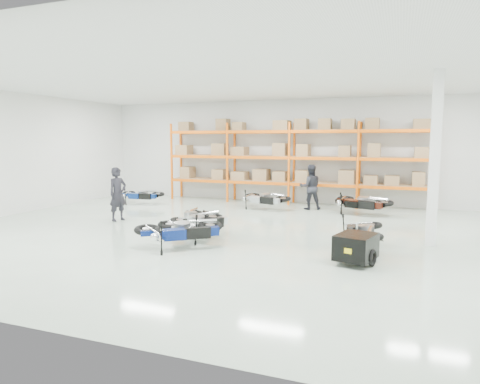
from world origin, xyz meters
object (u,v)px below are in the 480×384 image
at_px(moto_silver_left, 198,219).
at_px(moto_back_b, 264,195).
at_px(moto_blue_centre, 181,226).
at_px(moto_back_d, 361,199).
at_px(moto_back_a, 141,192).
at_px(moto_black_far_left, 193,214).
at_px(trailer, 356,247).
at_px(moto_back_c, 360,200).
at_px(person_left, 118,194).
at_px(person_back, 310,187).
at_px(moto_touring_right, 362,227).

relative_size(moto_silver_left, moto_back_b, 1.03).
xyz_separation_m(moto_blue_centre, moto_back_d, (3.84, 6.82, -0.01)).
height_order(moto_blue_centre, moto_back_a, moto_blue_centre).
relative_size(moto_silver_left, moto_black_far_left, 1.17).
xyz_separation_m(trailer, moto_back_d, (-0.46, 6.67, 0.20)).
bearing_deg(moto_back_c, moto_silver_left, 161.59).
xyz_separation_m(moto_black_far_left, person_left, (-3.11, 0.48, 0.42)).
bearing_deg(moto_silver_left, moto_black_far_left, -35.38).
relative_size(moto_black_far_left, person_back, 0.91).
relative_size(moto_blue_centre, moto_back_b, 1.06).
bearing_deg(moto_silver_left, moto_blue_centre, 115.69).
bearing_deg(moto_blue_centre, moto_back_d, -66.49).
relative_size(moto_black_far_left, trailer, 0.98).
relative_size(trailer, moto_back_c, 0.92).
bearing_deg(moto_back_a, person_back, -84.62).
height_order(moto_silver_left, trailer, moto_silver_left).
xyz_separation_m(moto_silver_left, moto_back_a, (-5.20, 5.04, -0.07)).
xyz_separation_m(moto_blue_centre, moto_back_c, (3.80, 6.74, -0.05)).
bearing_deg(moto_black_far_left, moto_back_c, -143.12).
bearing_deg(moto_back_a, moto_touring_right, -118.96).
distance_m(moto_back_c, moto_back_d, 0.10).
bearing_deg(person_left, moto_back_c, -43.47).
bearing_deg(person_back, person_left, 18.74).
xyz_separation_m(moto_black_far_left, moto_back_d, (4.58, 4.65, 0.09)).
distance_m(trailer, moto_back_b, 7.75).
height_order(moto_touring_right, person_left, person_left).
distance_m(moto_blue_centre, moto_silver_left, 1.11).
bearing_deg(moto_silver_left, trailer, -170.03).
bearing_deg(moto_back_b, moto_silver_left, -162.24).
relative_size(moto_back_a, moto_back_b, 0.92).
relative_size(moto_back_b, person_left, 1.01).
distance_m(moto_back_b, moto_back_d, 3.73).
bearing_deg(person_back, moto_back_c, 141.80).
bearing_deg(moto_back_b, person_back, -48.66).
bearing_deg(moto_black_far_left, person_left, -17.12).
height_order(moto_blue_centre, moto_touring_right, moto_blue_centre).
relative_size(moto_black_far_left, moto_touring_right, 0.92).
xyz_separation_m(moto_back_a, person_back, (7.09, 1.20, 0.38)).
bearing_deg(moto_blue_centre, trailer, -125.07).
distance_m(moto_back_b, person_left, 5.65).
height_order(moto_blue_centre, moto_back_c, moto_blue_centre).
bearing_deg(moto_back_a, moto_back_b, -88.74).
relative_size(moto_black_far_left, moto_back_c, 0.90).
bearing_deg(trailer, moto_silver_left, -177.84).
xyz_separation_m(moto_black_far_left, person_back, (2.57, 5.18, 0.40)).
height_order(trailer, moto_back_c, moto_back_c).
xyz_separation_m(moto_black_far_left, trailer, (5.04, -2.02, -0.11)).
height_order(moto_back_d, person_back, person_back).
bearing_deg(moto_touring_right, moto_back_c, 92.06).
bearing_deg(moto_touring_right, moto_black_far_left, 171.54).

